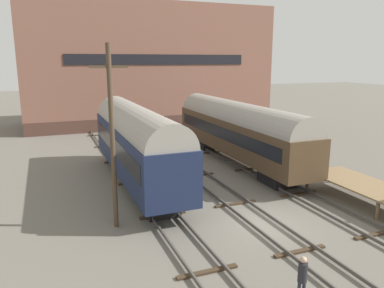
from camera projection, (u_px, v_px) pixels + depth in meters
ground_plane at (263, 225)px, 19.18m from camera, size 200.00×200.00×0.00m
track_left at (182, 237)px, 17.55m from camera, size 2.60×60.00×0.26m
track_middle at (263, 222)px, 19.15m from camera, size 2.60×60.00×0.26m
track_right at (332, 210)px, 20.75m from camera, size 2.60×60.00×0.26m
train_car_brown at (237, 129)px, 30.29m from camera, size 2.97×18.08×5.02m
train_car_navy at (137, 141)px, 24.78m from camera, size 3.01×15.45×5.36m
person_worker at (302, 276)px, 12.77m from camera, size 0.32×0.32×1.78m
utility_pole at (112, 136)px, 18.02m from camera, size 1.80×0.24×9.05m
warehouse_building at (148, 65)px, 49.89m from camera, size 31.46×10.95×15.19m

